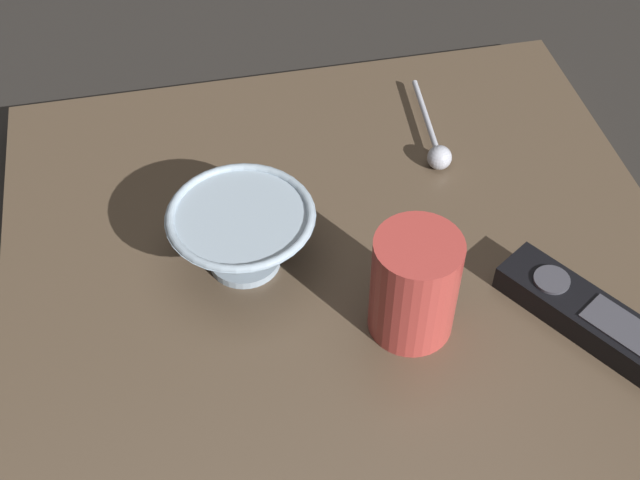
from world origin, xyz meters
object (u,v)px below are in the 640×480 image
at_px(coffee_mug, 414,286).
at_px(teaspoon, 436,149).
at_px(cereal_bowl, 242,233).
at_px(tv_remote_near, 600,324).

bearing_deg(coffee_mug, teaspoon, -23.03).
xyz_separation_m(cereal_bowl, coffee_mug, (-0.10, -0.13, 0.01)).
height_order(coffee_mug, teaspoon, coffee_mug).
relative_size(coffee_mug, tv_remote_near, 0.55).
xyz_separation_m(teaspoon, tv_remote_near, (-0.24, -0.07, 0.00)).
distance_m(cereal_bowl, tv_remote_near, 0.32).
bearing_deg(tv_remote_near, coffee_mug, 74.30).
bearing_deg(teaspoon, cereal_bowl, 114.71).
height_order(coffee_mug, tv_remote_near, coffee_mug).
bearing_deg(tv_remote_near, teaspoon, 15.99).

